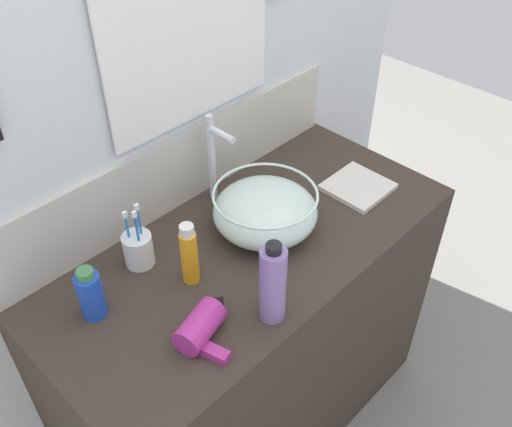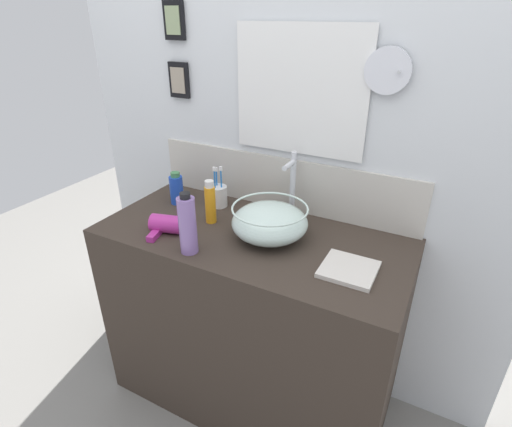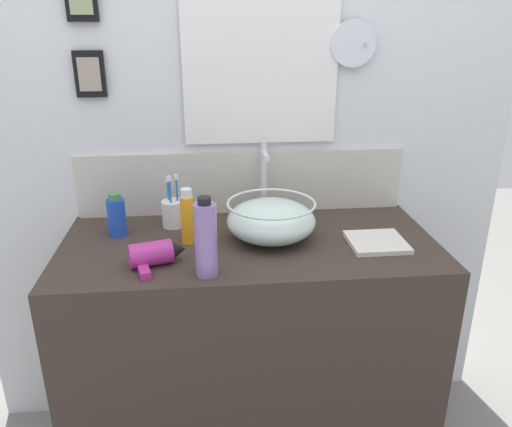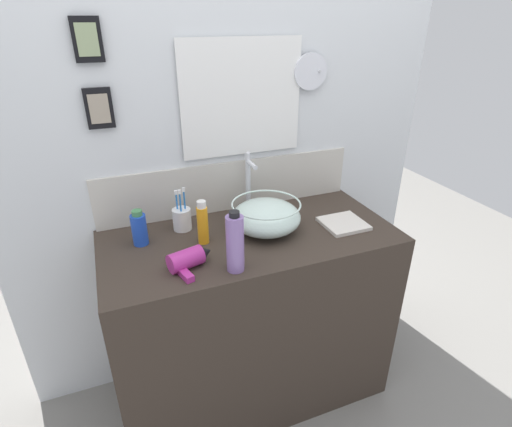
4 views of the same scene
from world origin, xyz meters
TOP-DOWN VIEW (x-y plane):
  - ground_plane at (0.00, 0.00)m, footprint 6.00×6.00m
  - vanity_counter at (0.00, 0.00)m, footprint 1.25×0.58m
  - back_panel at (0.00, 0.32)m, footprint 2.05×0.10m
  - glass_bowl_sink at (0.07, 0.01)m, footprint 0.30×0.30m
  - faucet at (0.07, 0.22)m, footprint 0.02×0.11m
  - hair_drier at (-0.29, -0.14)m, footprint 0.18×0.16m
  - toothbrush_cup at (-0.26, 0.16)m, footprint 0.08×0.08m
  - lotion_bottle at (-0.14, -0.21)m, footprint 0.07×0.07m
  - soap_dispenser at (-0.44, 0.10)m, footprint 0.06×0.06m
  - spray_bottle at (-0.20, 0.02)m, footprint 0.04×0.04m
  - hand_towel at (0.42, -0.06)m, footprint 0.18×0.18m

SIDE VIEW (x-z plane):
  - ground_plane at x=0.00m, z-range 0.00..0.00m
  - vanity_counter at x=0.00m, z-range 0.00..0.90m
  - hand_towel at x=0.42m, z-range 0.90..0.92m
  - hair_drier at x=-0.29m, z-range 0.90..0.97m
  - toothbrush_cup at x=-0.26m, z-range 0.86..1.05m
  - glass_bowl_sink at x=0.07m, z-range 0.90..1.04m
  - soap_dispenser at x=-0.44m, z-range 0.90..1.05m
  - spray_bottle at x=-0.20m, z-range 0.90..1.08m
  - lotion_bottle at x=-0.14m, z-range 0.90..1.13m
  - faucet at x=0.07m, z-range 0.92..1.21m
  - back_panel at x=0.00m, z-range 0.00..2.46m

